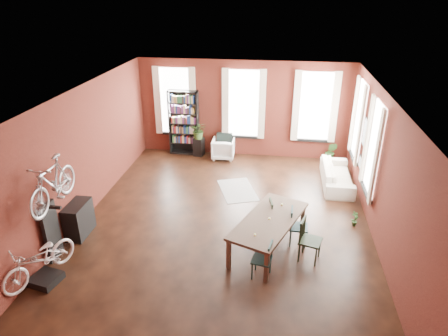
% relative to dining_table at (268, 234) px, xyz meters
% --- Properties ---
extents(room, '(9.00, 9.04, 3.22)m').
position_rel_dining_table_xyz_m(room, '(-0.86, 1.45, 1.76)').
color(room, black).
rests_on(room, ground).
extents(dining_table, '(1.75, 2.42, 0.75)m').
position_rel_dining_table_xyz_m(dining_table, '(0.00, 0.00, 0.00)').
color(dining_table, brown).
rests_on(dining_table, ground).
extents(dining_chair_a, '(0.43, 0.43, 0.81)m').
position_rel_dining_table_xyz_m(dining_chair_a, '(-0.09, -0.96, 0.03)').
color(dining_chair_a, '#1B3B37').
rests_on(dining_chair_a, ground).
extents(dining_chair_b, '(0.47, 0.47, 0.86)m').
position_rel_dining_table_xyz_m(dining_chair_b, '(-0.15, 0.57, 0.05)').
color(dining_chair_b, black).
rests_on(dining_chair_b, ground).
extents(dining_chair_c, '(0.54, 0.54, 0.94)m').
position_rel_dining_table_xyz_m(dining_chair_c, '(0.88, -0.26, 0.10)').
color(dining_chair_c, black).
rests_on(dining_chair_c, ground).
extents(dining_chair_d, '(0.42, 0.42, 0.87)m').
position_rel_dining_table_xyz_m(dining_chair_d, '(0.66, 0.30, 0.06)').
color(dining_chair_d, '#173133').
rests_on(dining_chair_d, ground).
extents(bookshelf, '(1.00, 0.32, 2.20)m').
position_rel_dining_table_xyz_m(bookshelf, '(-3.11, 5.13, 0.72)').
color(bookshelf, black).
rests_on(bookshelf, ground).
extents(white_armchair, '(0.75, 0.70, 0.75)m').
position_rel_dining_table_xyz_m(white_armchair, '(-1.73, 4.89, -0.00)').
color(white_armchair, white).
rests_on(white_armchair, ground).
extents(cream_sofa, '(0.61, 2.08, 0.81)m').
position_rel_dining_table_xyz_m(cream_sofa, '(1.84, 3.43, 0.03)').
color(cream_sofa, beige).
rests_on(cream_sofa, ground).
extents(striped_rug, '(1.36, 1.68, 0.01)m').
position_rel_dining_table_xyz_m(striped_rug, '(-0.98, 2.64, -0.37)').
color(striped_rug, black).
rests_on(striped_rug, ground).
extents(bike_trainer, '(0.61, 0.61, 0.15)m').
position_rel_dining_table_xyz_m(bike_trainer, '(-4.28, -1.75, -0.30)').
color(bike_trainer, black).
rests_on(bike_trainer, ground).
extents(bike_wall_rack, '(0.16, 0.60, 1.30)m').
position_rel_dining_table_xyz_m(bike_wall_rack, '(-4.51, -0.97, 0.27)').
color(bike_wall_rack, black).
rests_on(bike_wall_rack, ground).
extents(console_table, '(0.40, 0.80, 0.80)m').
position_rel_dining_table_xyz_m(console_table, '(-4.39, -0.07, 0.02)').
color(console_table, black).
rests_on(console_table, ground).
extents(plant_stand, '(0.37, 0.37, 0.63)m').
position_rel_dining_table_xyz_m(plant_stand, '(-2.58, 5.00, -0.06)').
color(plant_stand, black).
rests_on(plant_stand, ground).
extents(plant_by_sofa, '(0.59, 0.77, 0.31)m').
position_rel_dining_table_xyz_m(plant_by_sofa, '(1.82, 5.11, -0.22)').
color(plant_by_sofa, '#275321').
rests_on(plant_by_sofa, ground).
extents(plant_small, '(0.42, 0.42, 0.14)m').
position_rel_dining_table_xyz_m(plant_small, '(2.04, 1.22, -0.31)').
color(plant_small, '#285723').
rests_on(plant_small, ground).
extents(bicycle_floor, '(0.83, 0.99, 1.60)m').
position_rel_dining_table_xyz_m(bicycle_floor, '(-4.30, -1.79, 0.57)').
color(bicycle_floor, silver).
rests_on(bicycle_floor, bike_trainer).
extents(bicycle_hung, '(0.47, 1.00, 1.66)m').
position_rel_dining_table_xyz_m(bicycle_hung, '(-4.26, -0.97, 1.76)').
color(bicycle_hung, '#A5A8AD').
rests_on(bicycle_hung, bike_wall_rack).
extents(plant_on_stand, '(0.58, 0.64, 0.47)m').
position_rel_dining_table_xyz_m(plant_on_stand, '(-2.56, 4.97, 0.48)').
color(plant_on_stand, '#395E25').
rests_on(plant_on_stand, plant_stand).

